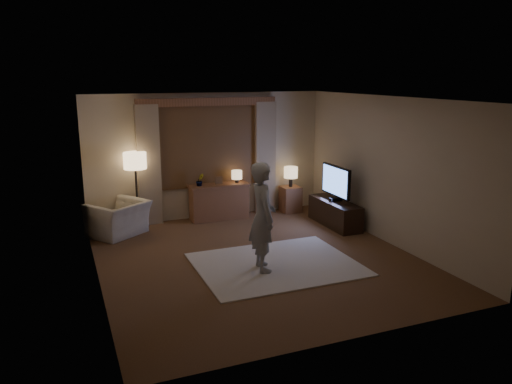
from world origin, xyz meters
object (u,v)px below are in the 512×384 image
sideboard (219,202)px  side_table (290,199)px  armchair (118,219)px  person (263,217)px  tv_stand (335,213)px

sideboard → side_table: size_ratio=2.14×
armchair → side_table: armchair is taller
armchair → person: bearing=89.1°
sideboard → person: person is taller
tv_stand → side_table: bearing=106.6°
sideboard → tv_stand: 2.40m
armchair → sideboard: bearing=153.2°
armchair → side_table: bearing=148.4°
side_table → person: size_ratio=0.33×
armchair → tv_stand: size_ratio=0.70×
sideboard → tv_stand: size_ratio=0.86×
sideboard → armchair: bearing=-170.7°
sideboard → person: size_ratio=0.71×
sideboard → armchair: size_ratio=1.22×
tv_stand → person: (-2.26, -1.64, 0.61)m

